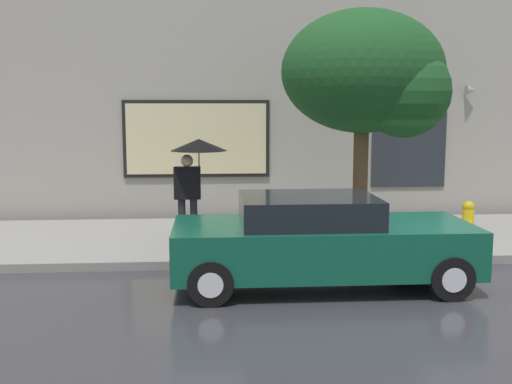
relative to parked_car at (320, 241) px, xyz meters
name	(u,v)px	position (x,y,z in m)	size (l,w,h in m)	color
ground_plane	(395,283)	(1.21, 0.06, -0.70)	(60.00, 60.00, 0.00)	#333338
sidewalk	(352,237)	(1.21, 3.06, -0.62)	(20.00, 4.00, 0.15)	gray
building_facade	(330,74)	(1.19, 5.55, 2.78)	(20.00, 0.67, 7.00)	#9E998E
parked_car	(320,241)	(0.00, 0.00, 0.00)	(4.50, 1.90, 1.39)	#0F4C38
fire_hydrant	(468,222)	(3.21, 2.09, -0.15)	(0.30, 0.44, 0.80)	yellow
pedestrian_with_umbrella	(195,160)	(-1.93, 2.43, 1.04)	(1.06, 1.06, 1.98)	black
street_tree	(371,76)	(1.27, 2.06, 2.56)	(2.98, 2.53, 4.32)	#4C3823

